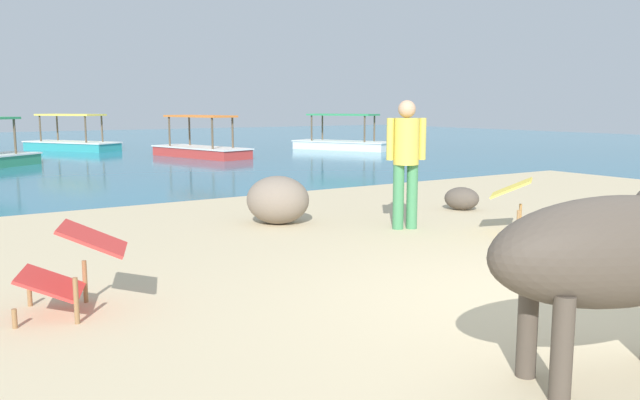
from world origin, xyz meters
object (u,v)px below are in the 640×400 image
(cow, at_px, (625,253))
(boat_teal, at_px, (72,143))
(deck_chair_near, at_px, (524,203))
(person_standing, at_px, (406,154))
(boat_white, at_px, (343,142))
(deck_chair_far, at_px, (72,263))
(boat_red, at_px, (201,148))

(cow, bearing_deg, boat_teal, 104.03)
(boat_teal, bearing_deg, deck_chair_near, 151.89)
(person_standing, height_order, boat_white, person_standing)
(cow, height_order, deck_chair_far, cow)
(cow, xyz_separation_m, boat_white, (9.98, 17.02, -0.49))
(person_standing, distance_m, boat_white, 15.20)
(boat_white, distance_m, boat_red, 5.63)
(boat_teal, bearing_deg, boat_white, -152.50)
(cow, bearing_deg, deck_chair_near, 64.95)
(deck_chair_near, bearing_deg, boat_white, 115.96)
(cow, bearing_deg, person_standing, 83.24)
(cow, bearing_deg, boat_red, 93.69)
(boat_teal, height_order, boat_red, same)
(boat_teal, bearing_deg, person_standing, 149.07)
(person_standing, xyz_separation_m, boat_red, (2.42, 12.52, -0.70))
(deck_chair_far, bearing_deg, person_standing, -144.59)
(person_standing, bearing_deg, cow, 177.67)
(boat_white, bearing_deg, boat_teal, 33.13)
(person_standing, distance_m, boat_teal, 17.84)
(deck_chair_far, relative_size, boat_teal, 0.24)
(deck_chair_near, xyz_separation_m, deck_chair_far, (-5.23, -0.13, 0.00))
(deck_chair_far, height_order, boat_white, boat_white)
(cow, distance_m, deck_chair_near, 4.22)
(deck_chair_near, xyz_separation_m, boat_white, (7.10, 13.97, -0.13))
(boat_white, height_order, boat_red, same)
(deck_chair_far, relative_size, boat_red, 0.23)
(person_standing, relative_size, boat_white, 0.43)
(cow, xyz_separation_m, deck_chair_far, (-2.34, 2.92, -0.35))
(deck_chair_near, xyz_separation_m, boat_teal, (-1.22, 18.90, -0.13))
(boat_white, distance_m, boat_teal, 9.67)
(deck_chair_near, distance_m, deck_chair_far, 5.23)
(cow, bearing_deg, boat_white, 77.97)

